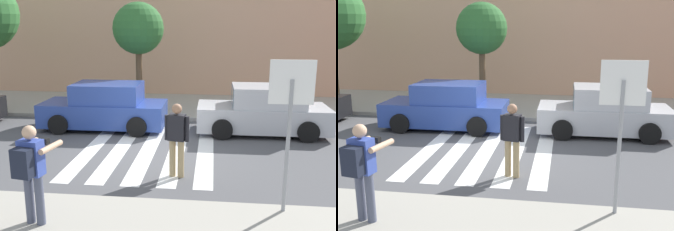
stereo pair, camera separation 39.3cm
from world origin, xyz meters
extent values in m
plane|color=#4C4C4F|center=(0.00, 0.00, 0.00)|extent=(120.00, 120.00, 0.00)
cube|color=#9E998C|center=(0.00, 6.00, 0.07)|extent=(60.00, 4.80, 0.14)
cube|color=tan|center=(0.00, 10.40, 2.77)|extent=(56.00, 4.00, 5.54)
cube|color=silver|center=(-1.60, 0.20, 0.00)|extent=(0.44, 5.20, 0.01)
cube|color=silver|center=(-0.80, 0.20, 0.00)|extent=(0.44, 5.20, 0.01)
cube|color=silver|center=(0.00, 0.20, 0.00)|extent=(0.44, 5.20, 0.01)
cube|color=silver|center=(0.80, 0.20, 0.00)|extent=(0.44, 5.20, 0.01)
cube|color=silver|center=(1.60, 0.20, 0.00)|extent=(0.44, 5.20, 0.01)
cylinder|color=gray|center=(3.09, -3.44, 1.34)|extent=(0.07, 0.07, 2.41)
cube|color=white|center=(3.09, -3.42, 2.50)|extent=(0.76, 0.03, 0.76)
cube|color=red|center=(3.09, -3.40, 2.50)|extent=(0.66, 0.02, 0.66)
cylinder|color=#474C60|center=(-1.28, -4.37, 0.58)|extent=(0.15, 0.15, 0.88)
cylinder|color=#474C60|center=(-1.09, -4.40, 0.58)|extent=(0.15, 0.15, 0.88)
cube|color=#33479E|center=(-1.19, -4.39, 1.32)|extent=(0.42, 0.30, 0.60)
sphere|color=tan|center=(-1.19, -4.39, 1.75)|extent=(0.23, 0.23, 0.23)
cylinder|color=tan|center=(-1.38, -4.13, 1.46)|extent=(0.20, 0.59, 0.10)
cylinder|color=tan|center=(-0.91, -4.21, 1.46)|extent=(0.20, 0.59, 0.10)
cube|color=black|center=(-1.11, -3.99, 1.49)|extent=(0.16, 0.12, 0.10)
cube|color=black|center=(-1.23, -4.61, 1.30)|extent=(0.35, 0.25, 0.48)
cylinder|color=tan|center=(0.87, -1.66, 0.44)|extent=(0.15, 0.15, 0.88)
cylinder|color=tan|center=(1.07, -1.70, 0.44)|extent=(0.15, 0.15, 0.88)
cube|color=black|center=(0.97, -1.68, 1.18)|extent=(0.42, 0.31, 0.60)
sphere|color=#A37556|center=(0.97, -1.68, 1.61)|extent=(0.23, 0.23, 0.23)
cylinder|color=black|center=(0.74, -1.63, 1.16)|extent=(0.10, 0.10, 0.58)
cylinder|color=black|center=(1.21, -1.73, 1.16)|extent=(0.10, 0.10, 0.58)
cube|color=#284293|center=(-1.84, 2.30, 0.53)|extent=(4.10, 1.70, 0.76)
cube|color=#284293|center=(-1.69, 2.30, 1.23)|extent=(2.20, 1.56, 0.64)
cube|color=slate|center=(-2.76, 2.30, 1.23)|extent=(0.10, 1.50, 0.54)
cube|color=slate|center=(-0.72, 2.30, 1.23)|extent=(0.10, 1.50, 0.51)
cylinder|color=black|center=(-3.12, 1.45, 0.32)|extent=(0.64, 0.22, 0.64)
cylinder|color=black|center=(-3.12, 3.15, 0.32)|extent=(0.64, 0.22, 0.64)
cylinder|color=black|center=(-0.57, 1.45, 0.32)|extent=(0.64, 0.22, 0.64)
cylinder|color=black|center=(-0.57, 3.15, 0.32)|extent=(0.64, 0.22, 0.64)
cube|color=#B7BABF|center=(3.34, 2.30, 0.53)|extent=(4.10, 1.70, 0.76)
cube|color=#B7BABF|center=(3.49, 2.30, 1.23)|extent=(2.20, 1.56, 0.64)
cube|color=slate|center=(2.42, 2.30, 1.23)|extent=(0.10, 1.50, 0.54)
cube|color=slate|center=(4.46, 2.30, 1.23)|extent=(0.10, 1.50, 0.51)
cylinder|color=black|center=(2.07, 1.45, 0.32)|extent=(0.64, 0.22, 0.64)
cylinder|color=black|center=(2.07, 3.15, 0.32)|extent=(0.64, 0.22, 0.64)
cylinder|color=black|center=(4.61, 1.45, 0.32)|extent=(0.64, 0.22, 0.64)
cylinder|color=black|center=(4.61, 3.15, 0.32)|extent=(0.64, 0.22, 0.64)
cylinder|color=brown|center=(-1.12, 4.87, 1.42)|extent=(0.24, 0.24, 2.55)
sphere|color=#2D662D|center=(-1.12, 4.87, 3.28)|extent=(1.97, 1.97, 1.97)
camera|label=1|loc=(1.75, -10.21, 3.47)|focal=42.00mm
camera|label=2|loc=(2.14, -10.16, 3.47)|focal=42.00mm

